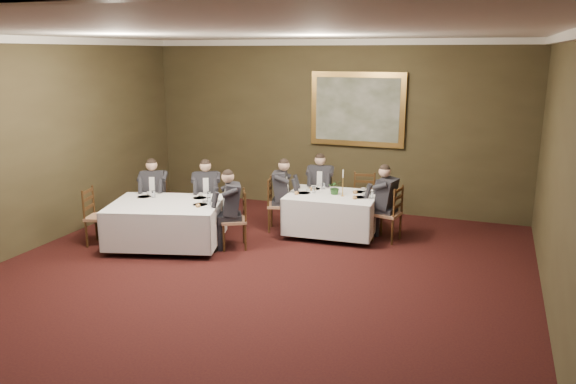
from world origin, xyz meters
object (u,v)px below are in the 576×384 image
Objects in this scene: diner_main_endright at (387,212)px; diner_sec_backright at (207,203)px; chair_sec_endleft at (101,228)px; chair_main_endleft at (279,215)px; diner_sec_backleft at (155,202)px; centerpiece at (335,187)px; chair_sec_endright at (235,232)px; table_second at (166,221)px; painting at (357,109)px; table_main at (332,211)px; chair_main_endright at (387,225)px; candlestick at (343,186)px; diner_main_endleft at (280,204)px; chair_main_backleft at (320,207)px; diner_main_backleft at (320,196)px; diner_sec_endright at (234,219)px; chair_sec_backright at (207,215)px; chair_sec_backleft at (155,214)px; chair_main_backright at (363,210)px.

diner_sec_backright is at bearing 111.25° from diner_main_endright.
chair_main_endleft is at bearing 110.91° from chair_sec_endleft.
diner_sec_backleft is at bearing -86.79° from chair_main_endleft.
chair_sec_endright is at bearing -138.19° from centerpiece.
diner_sec_backleft is (-0.74, 0.77, 0.06)m from table_second.
chair_sec_endleft is 0.52× the size of painting.
table_main is at bearing 167.40° from diner_sec_backright.
chair_main_endright and chair_sec_endleft have the same top height.
chair_sec_endleft is (-4.61, -1.93, -0.23)m from diner_main_endright.
diner_sec_backright is 1.35× the size of chair_sec_endleft.
candlestick is at bearing 101.47° from chair_sec_endleft.
diner_sec_backright is at bearing 173.88° from diner_sec_backleft.
diner_main_endleft is at bearing 45.09° from table_second.
chair_main_backleft is (2.02, 2.35, -0.17)m from table_second.
diner_sec_endright is (-0.90, -2.02, 0.00)m from diner_main_backleft.
chair_sec_backright is at bearing -169.88° from candlestick.
diner_sec_endright is at bearing 129.97° from diner_main_endright.
chair_main_endleft is at bearing 176.09° from diner_sec_backleft.
table_second is 7.80× the size of centerpiece.
table_main is 1.66× the size of chair_sec_endleft.
chair_sec_backleft is 1.00m from chair_sec_backright.
diner_sec_backright is 0.70× the size of painting.
chair_main_backright is (0.38, 0.84, -0.17)m from table_main.
diner_sec_backleft is 4.41m from painting.
chair_sec_backright is at bearing -135.31° from painting.
diner_sec_backright is 1.35× the size of chair_sec_endright.
chair_main_backleft is at bearing 74.71° from chair_main_endright.
diner_main_endright is at bearing -90.14° from diner_sec_endright.
chair_main_backright is 3.96m from chair_sec_backleft.
diner_main_endleft is 2.01m from chair_main_endright.
diner_main_endleft is 2.36m from chair_sec_backleft.
table_main is 1.23× the size of diner_main_backleft.
diner_sec_backleft is 1.00× the size of diner_sec_endright.
centerpiece is at bearing -76.83° from chair_sec_endright.
painting reaches higher than candlestick.
diner_sec_backright is 2.41m from centerpiece.
table_second is 2.17× the size of chair_main_backleft.
table_main is 0.46m from centerpiece.
chair_main_endright is 2.71m from diner_sec_endright.
diner_sec_backleft reaches higher than table_main.
chair_sec_backleft is at bearing -9.31° from chair_sec_backright.
diner_main_backleft reaches higher than chair_sec_endleft.
centerpiece is at bearing 113.21° from chair_main_backleft.
centerpiece is at bearing 113.50° from diner_main_backleft.
table_main is at bearing 164.41° from candlestick.
chair_main_backleft is 1.00× the size of chair_main_endleft.
chair_main_backleft and chair_sec_backright have the same top height.
diner_main_endleft is at bearing -177.01° from table_main.
chair_main_backleft is 1.00m from chair_main_endleft.
chair_sec_endleft is 2.02× the size of candlestick.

